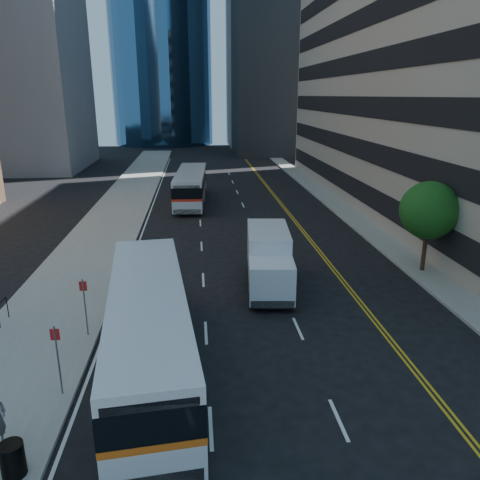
{
  "coord_description": "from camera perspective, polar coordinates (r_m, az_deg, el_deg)",
  "views": [
    {
      "loc": [
        -3.73,
        -15.94,
        9.71
      ],
      "look_at": [
        -1.64,
        6.2,
        2.8
      ],
      "focal_mm": 35.0,
      "sensor_mm": 36.0,
      "label": 1
    }
  ],
  "objects": [
    {
      "name": "box_truck",
      "position": [
        24.29,
        3.53,
        -2.36
      ],
      "size": [
        2.7,
        6.37,
        2.97
      ],
      "rotation": [
        0.0,
        0.0,
        -0.09
      ],
      "color": "silver",
      "rests_on": "ground"
    },
    {
      "name": "ground",
      "position": [
        19.04,
        6.87,
        -13.55
      ],
      "size": [
        160.0,
        160.0,
        0.0
      ],
      "primitive_type": "plane",
      "color": "black",
      "rests_on": "ground"
    },
    {
      "name": "bus_front",
      "position": [
        17.48,
        -11.05,
        -10.32
      ],
      "size": [
        3.92,
        12.38,
        3.14
      ],
      "rotation": [
        0.0,
        0.0,
        0.11
      ],
      "color": "silver",
      "rests_on": "ground"
    },
    {
      "name": "bus_rear",
      "position": [
        44.06,
        -6.0,
        6.59
      ],
      "size": [
        3.13,
        11.62,
        2.97
      ],
      "rotation": [
        0.0,
        0.0,
        -0.05
      ],
      "color": "silver",
      "rests_on": "ground"
    },
    {
      "name": "trash_can",
      "position": [
        14.72,
        -25.99,
        -22.92
      ],
      "size": [
        0.84,
        0.84,
        0.95
      ],
      "primitive_type": "cylinder",
      "rotation": [
        0.0,
        0.0,
        -0.43
      ],
      "color": "black",
      "rests_on": "sidewalk_west"
    },
    {
      "name": "street_tree",
      "position": [
        27.79,
        22.07,
        3.37
      ],
      "size": [
        3.2,
        3.2,
        5.1
      ],
      "color": "#332114",
      "rests_on": "sidewalk_east"
    },
    {
      "name": "sidewalk_west",
      "position": [
        42.61,
        -14.42,
        3.64
      ],
      "size": [
        5.0,
        90.0,
        0.15
      ],
      "primitive_type": "cube",
      "color": "gray",
      "rests_on": "ground"
    },
    {
      "name": "midrise_west",
      "position": [
        72.57,
        -26.94,
        21.7
      ],
      "size": [
        18.0,
        18.0,
        35.0
      ],
      "primitive_type": "cube",
      "color": "gray",
      "rests_on": "ground"
    },
    {
      "name": "sidewalk_east",
      "position": [
        43.95,
        11.62,
        4.24
      ],
      "size": [
        2.0,
        90.0,
        0.15
      ],
      "primitive_type": "cube",
      "color": "gray",
      "rests_on": "ground"
    }
  ]
}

